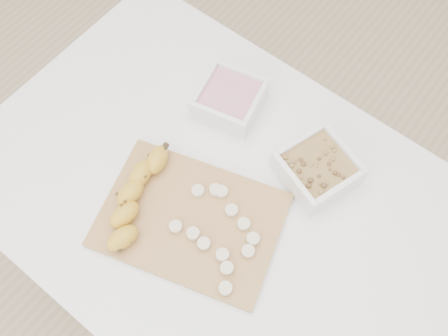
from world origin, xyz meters
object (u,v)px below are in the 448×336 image
Objects in this scene: banana at (136,199)px; bowl_granola at (317,169)px; cutting_board at (191,220)px; bowl_yogurt at (230,99)px; table at (216,209)px.

bowl_granola is at bearing 40.52° from banana.
banana is (-0.24, -0.27, 0.00)m from bowl_granola.
bowl_yogurt is at bearing 112.03° from cutting_board.
bowl_granola reaches higher than cutting_board.
banana is (-0.10, -0.04, 0.03)m from cutting_board.
table is 0.24m from bowl_granola.
table is at bearing -131.90° from bowl_granola.
bowl_yogurt is at bearing 81.81° from banana.
table is 0.24m from bowl_yogurt.
banana reaches higher than cutting_board.
bowl_yogurt is at bearing 119.60° from table.
cutting_board is at bearing -87.85° from table.
bowl_granola is 0.50× the size of cutting_board.
bowl_yogurt reaches higher than table.
bowl_granola reaches higher than bowl_yogurt.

